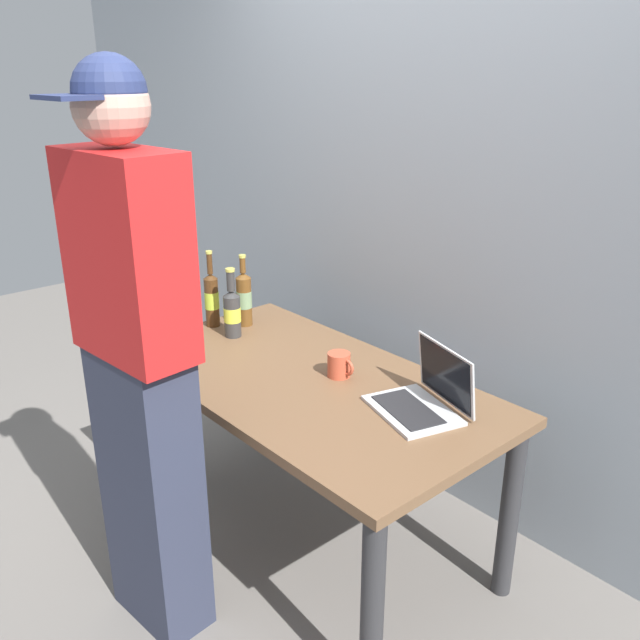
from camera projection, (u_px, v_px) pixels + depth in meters
name	position (u px, v px, depth m)	size (l,w,h in m)	color
ground_plane	(308.00, 537.00, 2.71)	(8.00, 8.00, 0.00)	slate
desk	(307.00, 402.00, 2.49)	(1.49, 0.80, 0.72)	brown
laptop	(425.00, 396.00, 2.22)	(0.37, 0.33, 0.22)	#B7BABC
beer_bottle_dark	(232.00, 311.00, 2.80)	(0.07, 0.07, 0.30)	#333333
beer_bottle_brown	(244.00, 298.00, 2.92)	(0.07, 0.07, 0.32)	brown
beer_bottle_green	(212.00, 298.00, 2.91)	(0.06, 0.06, 0.34)	#472B14
person_figure	(139.00, 366.00, 2.01)	(0.42, 0.30, 1.83)	#2D3347
coffee_mug	(339.00, 365.00, 2.45)	(0.12, 0.08, 0.09)	#BF4C33
back_wall	(441.00, 196.00, 2.69)	(6.00, 0.10, 2.60)	#99A3AD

